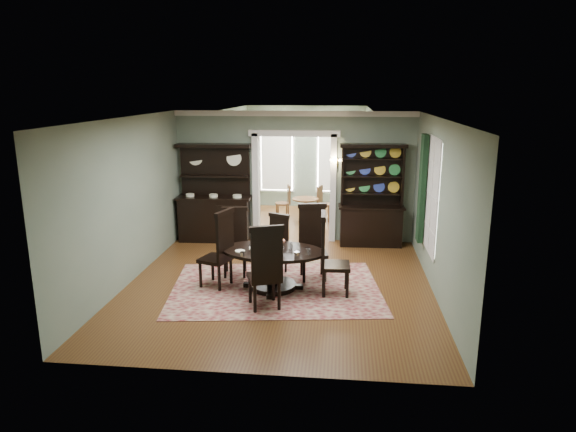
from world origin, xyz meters
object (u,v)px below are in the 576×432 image
(dining_table, at_px, (273,262))
(parlor_table, at_px, (306,207))
(welsh_dresser, at_px, (371,209))
(sideboard, at_px, (215,207))

(dining_table, distance_m, parlor_table, 4.73)
(dining_table, bearing_deg, parlor_table, 92.56)
(welsh_dresser, bearing_deg, dining_table, -124.78)
(dining_table, xyz_separation_m, welsh_dresser, (1.85, 2.90, 0.33))
(welsh_dresser, bearing_deg, parlor_table, 129.47)
(dining_table, height_order, sideboard, sideboard)
(sideboard, bearing_deg, dining_table, -60.79)
(dining_table, bearing_deg, welsh_dresser, 62.83)
(dining_table, relative_size, welsh_dresser, 0.84)
(welsh_dresser, xyz_separation_m, parlor_table, (-1.62, 1.82, -0.41))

